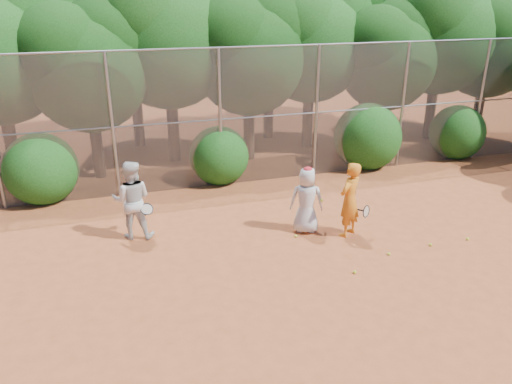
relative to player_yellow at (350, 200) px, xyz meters
name	(u,v)px	position (x,y,z in m)	size (l,w,h in m)	color
ground	(340,281)	(-1.09, -1.85, -0.91)	(80.00, 80.00, 0.00)	brown
fence_back	(250,116)	(-1.21, 4.15, 1.15)	(20.05, 0.09, 4.03)	gray
tree_2	(88,60)	(-5.54, 5.99, 2.68)	(3.99, 3.47, 5.47)	black
tree_3	(168,26)	(-3.03, 6.99, 3.49)	(4.89, 4.26, 6.70)	black
tree_4	(250,47)	(-0.54, 6.39, 2.85)	(4.19, 3.64, 5.73)	black
tree_5	(312,34)	(1.97, 7.19, 3.14)	(4.51, 3.92, 6.17)	black
tree_6	(389,52)	(4.46, 6.18, 2.56)	(3.86, 3.36, 5.29)	black
tree_7	(442,25)	(6.97, 6.79, 3.37)	(4.77, 4.14, 6.53)	black
tree_8	(491,37)	(8.96, 6.49, 2.91)	(4.25, 3.70, 5.82)	black
tree_10	(130,16)	(-4.03, 9.20, 3.72)	(5.15, 4.48, 7.06)	black
tree_11	(270,28)	(0.97, 8.79, 3.26)	(4.64, 4.03, 6.35)	black
tree_12	(371,15)	(5.47, 9.39, 3.60)	(5.02, 4.37, 6.88)	black
bush_0	(40,166)	(-7.09, 4.45, 0.09)	(2.00, 2.00, 2.00)	#124711
bush_1	(219,153)	(-2.09, 4.45, -0.01)	(1.80, 1.80, 1.80)	#124711
bush_2	(368,134)	(2.91, 4.45, 0.19)	(2.20, 2.20, 2.20)	#124711
bush_3	(457,130)	(6.41, 4.45, 0.04)	(1.90, 1.90, 1.90)	#124711
player_yellow	(350,200)	(0.00, 0.00, 0.00)	(0.89, 0.72, 1.82)	orange
player_teen	(307,200)	(-0.88, 0.48, -0.09)	(0.93, 0.77, 1.65)	silver
player_white	(132,200)	(-4.87, 1.40, 0.03)	(1.05, 0.90, 1.88)	silver
ball_0	(431,245)	(1.57, -1.09, -0.87)	(0.07, 0.07, 0.07)	#BBE529
ball_1	(352,215)	(0.59, 0.89, -0.87)	(0.07, 0.07, 0.07)	#BBE529
ball_2	(355,272)	(-0.66, -1.66, -0.87)	(0.07, 0.07, 0.07)	#BBE529
ball_3	(468,239)	(2.57, -1.10, -0.87)	(0.07, 0.07, 0.07)	#BBE529
ball_4	(389,254)	(0.42, -1.19, -0.87)	(0.07, 0.07, 0.07)	#BBE529
ball_5	(348,199)	(0.97, 1.88, -0.87)	(0.07, 0.07, 0.07)	#BBE529
ball_6	(296,236)	(-1.23, 0.23, -0.87)	(0.07, 0.07, 0.07)	#BBE529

